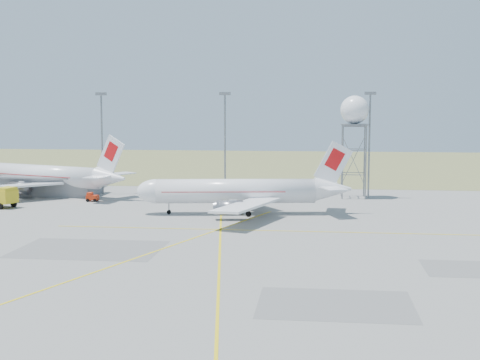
# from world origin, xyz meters

# --- Properties ---
(ground) EXTENTS (400.00, 400.00, 0.00)m
(ground) POSITION_xyz_m (0.00, 0.00, 0.00)
(ground) COLOR gray
(ground) RESTS_ON ground
(grass_strip) EXTENTS (400.00, 120.00, 0.03)m
(grass_strip) POSITION_xyz_m (0.00, 140.00, 0.01)
(grass_strip) COLOR #636739
(grass_strip) RESTS_ON ground
(building_grey) EXTENTS (19.00, 10.00, 3.90)m
(building_grey) POSITION_xyz_m (-45.00, 64.00, 1.97)
(building_grey) COLOR gray
(building_grey) RESTS_ON ground
(mast_a) EXTENTS (2.20, 0.50, 20.50)m
(mast_a) POSITION_xyz_m (-35.00, 66.00, 12.07)
(mast_a) COLOR slate
(mast_a) RESTS_ON ground
(mast_b) EXTENTS (2.20, 0.50, 20.50)m
(mast_b) POSITION_xyz_m (-10.00, 66.00, 12.07)
(mast_b) COLOR slate
(mast_b) RESTS_ON ground
(mast_c) EXTENTS (2.20, 0.50, 20.50)m
(mast_c) POSITION_xyz_m (18.00, 66.00, 12.07)
(mast_c) COLOR slate
(mast_c) RESTS_ON ground
(airliner_main) EXTENTS (35.63, 34.37, 12.14)m
(airliner_main) POSITION_xyz_m (-4.56, 44.40, 3.72)
(airliner_main) COLOR white
(airliner_main) RESTS_ON ground
(airliner_far) EXTENTS (35.38, 33.23, 12.43)m
(airliner_far) POSITION_xyz_m (-45.48, 63.44, 3.81)
(airliner_far) COLOR white
(airliner_far) RESTS_ON ground
(radar_tower) EXTENTS (5.47, 5.47, 19.80)m
(radar_tower) POSITION_xyz_m (15.12, 66.61, 11.11)
(radar_tower) COLOR slate
(radar_tower) RESTS_ON ground
(baggage_tug) EXTENTS (2.21, 1.78, 1.69)m
(baggage_tug) POSITION_xyz_m (-33.68, 55.60, 0.64)
(baggage_tug) COLOR red
(baggage_tug) RESTS_ON ground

